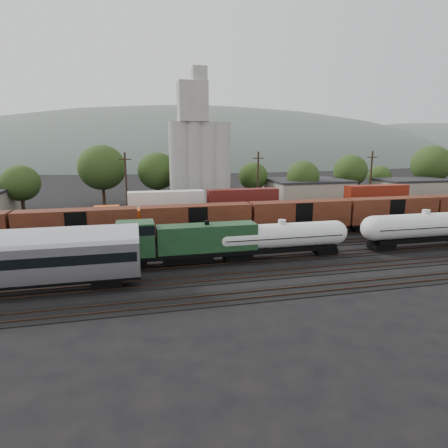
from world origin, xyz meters
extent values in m
plane|color=black|center=(0.00, 0.00, 0.00)|extent=(600.00, 600.00, 0.00)
cube|color=black|center=(0.00, -15.00, 0.04)|extent=(180.00, 3.20, 0.08)
cube|color=#382319|center=(0.00, -15.72, 0.12)|extent=(180.00, 0.08, 0.16)
cube|color=#382319|center=(0.00, -14.28, 0.12)|extent=(180.00, 0.08, 0.16)
cube|color=black|center=(0.00, -10.00, 0.04)|extent=(180.00, 3.20, 0.08)
cube|color=#382319|center=(0.00, -10.72, 0.12)|extent=(180.00, 0.08, 0.16)
cube|color=#382319|center=(0.00, -9.28, 0.12)|extent=(180.00, 0.08, 0.16)
cube|color=black|center=(0.00, -5.00, 0.04)|extent=(180.00, 3.20, 0.08)
cube|color=#382319|center=(0.00, -5.72, 0.12)|extent=(180.00, 0.08, 0.16)
cube|color=#382319|center=(0.00, -4.28, 0.12)|extent=(180.00, 0.08, 0.16)
cube|color=black|center=(0.00, 0.00, 0.04)|extent=(180.00, 3.20, 0.08)
cube|color=#382319|center=(0.00, -0.72, 0.12)|extent=(180.00, 0.08, 0.16)
cube|color=#382319|center=(0.00, 0.72, 0.12)|extent=(180.00, 0.08, 0.16)
cube|color=black|center=(0.00, 5.00, 0.04)|extent=(180.00, 3.20, 0.08)
cube|color=#382319|center=(0.00, 4.28, 0.12)|extent=(180.00, 0.08, 0.16)
cube|color=#382319|center=(0.00, 5.72, 0.12)|extent=(180.00, 0.08, 0.16)
cube|color=black|center=(0.00, 10.00, 0.04)|extent=(180.00, 3.20, 0.08)
cube|color=#382319|center=(0.00, 9.28, 0.12)|extent=(180.00, 0.08, 0.16)
cube|color=#382319|center=(0.00, 10.72, 0.12)|extent=(180.00, 0.08, 0.16)
cube|color=black|center=(0.00, 15.00, 0.04)|extent=(180.00, 3.20, 0.08)
cube|color=#382319|center=(0.00, 14.28, 0.12)|extent=(180.00, 0.08, 0.16)
cube|color=#382319|center=(0.00, 15.72, 0.12)|extent=(180.00, 0.08, 0.16)
cube|color=black|center=(-5.20, -5.00, 1.40)|extent=(18.58, 3.17, 0.44)
cube|color=black|center=(-5.20, -5.00, 0.91)|extent=(5.46, 2.40, 0.87)
cube|color=#193C1E|center=(-2.97, -5.00, 3.10)|extent=(11.15, 2.62, 2.95)
cube|color=#193C1E|center=(-10.78, -5.00, 3.42)|extent=(3.93, 3.17, 3.61)
cube|color=black|center=(-10.78, -5.00, 4.57)|extent=(4.04, 3.28, 0.98)
cube|color=#193C1E|center=(-13.38, -5.00, 2.60)|extent=(1.75, 2.62, 1.97)
cylinder|color=black|center=(-2.97, -5.00, 4.74)|extent=(0.55, 0.55, 0.55)
cube|color=black|center=(-11.15, -5.00, 0.69)|extent=(2.84, 2.19, 0.77)
cube|color=black|center=(0.74, -5.00, 0.69)|extent=(2.84, 2.19, 0.77)
cylinder|color=silver|center=(5.95, -5.00, 2.82)|extent=(13.92, 2.87, 2.87)
sphere|color=silver|center=(-1.02, -5.00, 2.82)|extent=(2.87, 2.87, 2.87)
sphere|color=silver|center=(12.91, -5.00, 2.82)|extent=(2.87, 2.87, 2.87)
cylinder|color=silver|center=(5.95, -5.00, 4.45)|extent=(0.89, 0.89, 0.49)
cube|color=black|center=(5.95, -5.00, 2.82)|extent=(14.24, 3.01, 0.08)
cube|color=black|center=(5.95, -5.00, 1.24)|extent=(13.45, 2.18, 0.49)
cube|color=black|center=(0.25, -5.00, 0.64)|extent=(2.57, 1.98, 0.69)
cube|color=black|center=(11.64, -5.00, 0.64)|extent=(2.57, 1.98, 0.69)
cylinder|color=silver|center=(25.74, -5.00, 3.04)|extent=(15.11, 3.11, 3.11)
sphere|color=silver|center=(18.19, -5.00, 3.04)|extent=(3.11, 3.11, 3.11)
cylinder|color=silver|center=(25.74, -5.00, 4.81)|extent=(0.97, 0.97, 0.54)
cube|color=black|center=(25.74, -5.00, 3.04)|extent=(15.45, 3.26, 0.09)
cube|color=black|center=(25.74, -5.00, 1.33)|extent=(14.60, 2.36, 0.54)
cube|color=black|center=(19.56, -5.00, 0.68)|extent=(2.79, 2.15, 0.75)
cube|color=black|center=(-13.51, -10.00, 0.68)|extent=(2.77, 2.13, 0.75)
cube|color=black|center=(-9.45, 10.00, 1.27)|extent=(17.43, 2.81, 0.39)
cube|color=black|center=(-9.45, 10.00, 0.83)|extent=(4.84, 2.13, 0.77)
cube|color=#C44B11|center=(-7.36, 10.00, 2.77)|extent=(10.46, 2.32, 2.61)
cube|color=#C44B11|center=(-14.68, 10.00, 3.06)|extent=(3.49, 2.81, 3.20)
cube|color=black|center=(-14.68, 10.00, 4.07)|extent=(3.58, 2.90, 0.87)
cube|color=#C44B11|center=(-17.12, 10.00, 2.33)|extent=(1.55, 2.32, 1.74)
cylinder|color=black|center=(-7.36, 10.00, 4.22)|extent=(0.48, 0.48, 0.48)
cube|color=black|center=(-15.03, 10.00, 0.64)|extent=(2.52, 1.94, 0.68)
cube|color=black|center=(-3.87, 10.00, 0.64)|extent=(2.52, 1.94, 0.68)
cube|color=black|center=(-17.94, 5.00, 1.20)|extent=(15.00, 2.60, 0.40)
cube|color=#4E2112|center=(-17.94, 5.00, 3.30)|extent=(15.00, 2.90, 3.80)
cube|color=black|center=(-2.54, 5.00, 1.20)|extent=(15.00, 2.60, 0.40)
cube|color=#4E2112|center=(-2.54, 5.00, 3.30)|extent=(15.00, 2.90, 3.80)
cube|color=black|center=(12.86, 5.00, 1.20)|extent=(15.00, 2.60, 0.40)
cube|color=#4E2112|center=(12.86, 5.00, 3.30)|extent=(15.00, 2.90, 3.80)
cube|color=black|center=(28.26, 5.00, 1.20)|extent=(15.00, 2.60, 0.40)
cube|color=#4E2112|center=(28.26, 5.00, 3.30)|extent=(15.00, 2.90, 3.80)
cube|color=black|center=(0.00, 15.00, 0.50)|extent=(160.00, 2.60, 0.60)
cube|color=navy|center=(-18.58, 15.00, 2.10)|extent=(12.00, 2.40, 2.60)
cube|color=navy|center=(-5.78, 15.00, 2.10)|extent=(12.00, 2.40, 2.60)
cube|color=silver|center=(-5.78, 15.00, 4.70)|extent=(12.00, 2.40, 2.60)
cube|color=silver|center=(7.02, 15.00, 2.10)|extent=(12.00, 2.40, 2.60)
cube|color=#561714|center=(7.02, 15.00, 4.70)|extent=(12.00, 2.40, 2.60)
cube|color=#C96E14|center=(19.82, 15.00, 2.10)|extent=(12.00, 2.40, 2.60)
cube|color=#C05013|center=(32.62, 15.00, 2.10)|extent=(12.00, 2.40, 2.60)
cube|color=maroon|center=(32.62, 15.00, 4.70)|extent=(12.00, 2.40, 2.60)
cube|color=#41100F|center=(45.42, 15.00, 2.10)|extent=(12.00, 2.40, 2.60)
cylinder|color=#A6A398|center=(-1.00, 36.00, 9.00)|extent=(4.40, 4.40, 18.00)
cylinder|color=#A6A398|center=(2.00, 36.00, 9.00)|extent=(4.40, 4.40, 18.00)
cylinder|color=#A6A398|center=(5.00, 36.00, 9.00)|extent=(4.40, 4.40, 18.00)
cylinder|color=#A6A398|center=(8.00, 36.00, 9.00)|extent=(4.40, 4.40, 18.00)
cube|color=#A6A398|center=(2.00, 36.00, 22.00)|extent=(6.00, 5.00, 8.00)
cube|color=#A6A398|center=(3.50, 36.00, 27.00)|extent=(3.00, 3.00, 4.00)
cube|color=#9E937F|center=(30.00, 38.00, 2.30)|extent=(18.00, 14.00, 4.60)
cube|color=#232326|center=(30.00, 38.00, 4.85)|extent=(18.36, 14.28, 0.50)
cube|color=#9E937F|center=(55.00, 33.00, 2.30)|extent=(16.00, 10.00, 4.60)
cube|color=#232326|center=(55.00, 33.00, 4.85)|extent=(16.32, 10.20, 0.50)
cylinder|color=black|center=(-32.26, 35.33, 1.36)|extent=(0.70, 0.70, 2.72)
ellipsoid|color=#2C4419|center=(-32.26, 35.33, 5.92)|extent=(7.37, 7.37, 6.99)
cylinder|color=black|center=(-17.43, 42.10, 1.91)|extent=(0.70, 0.70, 3.83)
ellipsoid|color=#2C4419|center=(-17.43, 42.10, 8.34)|extent=(10.39, 10.39, 9.84)
cylinder|color=black|center=(-5.34, 43.51, 1.66)|extent=(0.70, 0.70, 3.33)
ellipsoid|color=#2C4419|center=(-5.34, 43.51, 7.25)|extent=(9.03, 9.03, 8.55)
cylinder|color=black|center=(5.06, 41.06, 1.98)|extent=(0.70, 0.70, 3.96)
ellipsoid|color=#2C4419|center=(5.06, 41.06, 8.63)|extent=(10.76, 10.76, 10.19)
cylinder|color=black|center=(17.73, 42.71, 1.31)|extent=(0.70, 0.70, 2.62)
ellipsoid|color=#2C4419|center=(17.73, 42.71, 5.71)|extent=(7.12, 7.12, 6.74)
cylinder|color=black|center=(27.79, 36.01, 1.39)|extent=(0.70, 0.70, 2.78)
ellipsoid|color=#2C4419|center=(27.79, 36.01, 6.05)|extent=(7.53, 7.53, 7.14)
cylinder|color=black|center=(43.00, 40.67, 1.55)|extent=(0.70, 0.70, 3.11)
ellipsoid|color=#2C4419|center=(43.00, 40.67, 6.77)|extent=(8.44, 8.44, 8.00)
cylinder|color=black|center=(52.64, 42.13, 1.13)|extent=(0.70, 0.70, 2.25)
ellipsoid|color=#2C4419|center=(52.64, 42.13, 4.90)|extent=(6.11, 6.11, 5.79)
cylinder|color=black|center=(66.23, 39.68, 1.88)|extent=(0.70, 0.70, 3.76)
ellipsoid|color=#2C4419|center=(66.23, 39.68, 8.19)|extent=(10.21, 10.21, 9.67)
cylinder|color=black|center=(-12.00, 22.00, 6.00)|extent=(0.36, 0.36, 12.00)
cube|color=black|center=(-12.00, 22.00, 10.80)|extent=(2.20, 0.18, 0.18)
cylinder|color=black|center=(12.00, 22.00, 6.00)|extent=(0.36, 0.36, 12.00)
cube|color=black|center=(12.00, 22.00, 10.80)|extent=(2.20, 0.18, 0.18)
cylinder|color=black|center=(36.00, 22.00, 6.00)|extent=(0.36, 0.36, 12.00)
cube|color=black|center=(36.00, 22.00, 10.80)|extent=(2.20, 0.18, 0.18)
ellipsoid|color=#59665B|center=(40.00, 260.00, -22.75)|extent=(520.00, 286.00, 130.00)
ellipsoid|color=#59665B|center=(260.00, 260.00, -17.50)|extent=(400.00, 220.00, 100.00)
camera|label=1|loc=(-10.59, -44.98, 13.29)|focal=30.00mm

